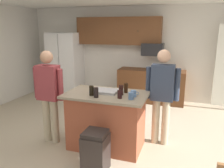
# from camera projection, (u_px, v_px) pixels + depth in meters

# --- Properties ---
(floor) EXTENTS (7.04, 7.04, 0.00)m
(floor) POSITION_uv_depth(u_px,v_px,m) (98.00, 137.00, 4.30)
(floor) COLOR #B7A88E
(floor) RESTS_ON ground
(back_wall) EXTENTS (6.40, 0.10, 2.60)m
(back_wall) POSITION_uv_depth(u_px,v_px,m) (133.00, 53.00, 6.57)
(back_wall) COLOR silver
(back_wall) RESTS_ON ground
(cabinet_run_upper) EXTENTS (2.40, 0.38, 0.75)m
(cabinet_run_upper) POSITION_uv_depth(u_px,v_px,m) (118.00, 31.00, 6.36)
(cabinet_run_upper) COLOR brown
(cabinet_run_lower) EXTENTS (1.80, 0.63, 0.90)m
(cabinet_run_lower) POSITION_uv_depth(u_px,v_px,m) (151.00, 86.00, 6.29)
(cabinet_run_lower) COLOR brown
(cabinet_run_lower) RESTS_ON ground
(refrigerator) EXTENTS (0.92, 0.76, 1.88)m
(refrigerator) POSITION_uv_depth(u_px,v_px,m) (66.00, 64.00, 6.89)
(refrigerator) COLOR white
(refrigerator) RESTS_ON ground
(microwave_over_range) EXTENTS (0.56, 0.40, 0.32)m
(microwave_over_range) POSITION_uv_depth(u_px,v_px,m) (153.00, 49.00, 6.07)
(microwave_over_range) COLOR black
(kitchen_island) EXTENTS (1.35, 0.83, 0.96)m
(kitchen_island) POSITION_uv_depth(u_px,v_px,m) (106.00, 120.00, 3.86)
(kitchen_island) COLOR #9E4C33
(kitchen_island) RESTS_ON ground
(person_host_foreground) EXTENTS (0.57, 0.22, 1.65)m
(person_host_foreground) POSITION_uv_depth(u_px,v_px,m) (49.00, 91.00, 3.93)
(person_host_foreground) COLOR tan
(person_host_foreground) RESTS_ON ground
(person_guest_right) EXTENTS (0.57, 0.22, 1.67)m
(person_guest_right) POSITION_uv_depth(u_px,v_px,m) (162.00, 91.00, 3.86)
(person_guest_right) COLOR tan
(person_guest_right) RESTS_ON ground
(mug_ceramic_white) EXTENTS (0.13, 0.09, 0.09)m
(mug_ceramic_white) POSITION_uv_depth(u_px,v_px,m) (134.00, 93.00, 3.59)
(mug_ceramic_white) COLOR #4C6B99
(mug_ceramic_white) RESTS_ON kitchen_island
(mug_blue_stoneware) EXTENTS (0.13, 0.08, 0.11)m
(mug_blue_stoneware) POSITION_uv_depth(u_px,v_px,m) (131.00, 96.00, 3.42)
(mug_blue_stoneware) COLOR #4C6B99
(mug_blue_stoneware) RESTS_ON kitchen_island
(glass_pilsner) EXTENTS (0.07, 0.07, 0.13)m
(glass_pilsner) POSITION_uv_depth(u_px,v_px,m) (120.00, 94.00, 3.47)
(glass_pilsner) COLOR black
(glass_pilsner) RESTS_ON kitchen_island
(tumbler_amber) EXTENTS (0.08, 0.08, 0.16)m
(tumbler_amber) POSITION_uv_depth(u_px,v_px,m) (96.00, 93.00, 3.51)
(tumbler_amber) COLOR black
(tumbler_amber) RESTS_ON kitchen_island
(glass_short_whisky) EXTENTS (0.07, 0.07, 0.16)m
(glass_short_whisky) POSITION_uv_depth(u_px,v_px,m) (92.00, 91.00, 3.61)
(glass_short_whisky) COLOR black
(glass_short_whisky) RESTS_ON kitchen_island
(glass_dark_ale) EXTENTS (0.07, 0.07, 0.16)m
(glass_dark_ale) POSITION_uv_depth(u_px,v_px,m) (121.00, 90.00, 3.64)
(glass_dark_ale) COLOR black
(glass_dark_ale) RESTS_ON kitchen_island
(glass_stout_tall) EXTENTS (0.07, 0.07, 0.16)m
(glass_stout_tall) POSITION_uv_depth(u_px,v_px,m) (126.00, 88.00, 3.77)
(glass_stout_tall) COLOR black
(glass_stout_tall) RESTS_ON kitchen_island
(serving_tray) EXTENTS (0.44, 0.30, 0.04)m
(serving_tray) POSITION_uv_depth(u_px,v_px,m) (105.00, 91.00, 3.80)
(serving_tray) COLOR #B7B7BC
(serving_tray) RESTS_ON kitchen_island
(trash_bin) EXTENTS (0.34, 0.34, 0.61)m
(trash_bin) POSITION_uv_depth(u_px,v_px,m) (96.00, 151.00, 3.23)
(trash_bin) COLOR black
(trash_bin) RESTS_ON ground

